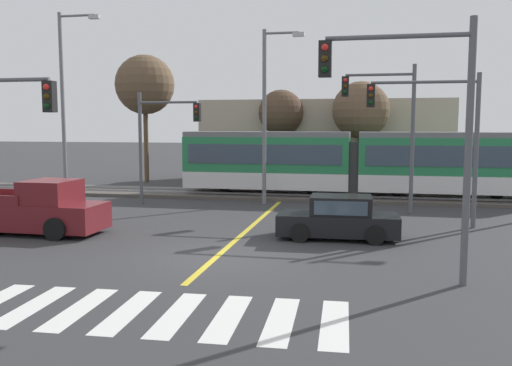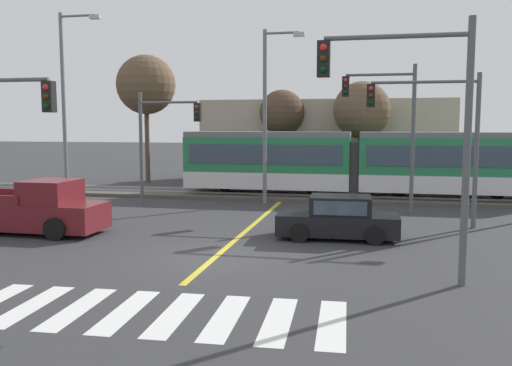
# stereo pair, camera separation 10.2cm
# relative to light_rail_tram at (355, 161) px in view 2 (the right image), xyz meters

# --- Properties ---
(ground_plane) EXTENTS (200.00, 200.00, 0.00)m
(ground_plane) POSITION_rel_light_rail_tram_xyz_m (-3.73, -14.11, -2.05)
(ground_plane) COLOR #333335
(track_bed) EXTENTS (120.00, 4.00, 0.18)m
(track_bed) POSITION_rel_light_rail_tram_xyz_m (-3.73, 0.01, -1.96)
(track_bed) COLOR #4C4742
(track_bed) RESTS_ON ground
(rail_near) EXTENTS (120.00, 0.08, 0.10)m
(rail_near) POSITION_rel_light_rail_tram_xyz_m (-3.73, -0.71, -1.82)
(rail_near) COLOR #939399
(rail_near) RESTS_ON track_bed
(rail_far) EXTENTS (120.00, 0.08, 0.10)m
(rail_far) POSITION_rel_light_rail_tram_xyz_m (-3.73, 0.73, -1.82)
(rail_far) COLOR #939399
(rail_far) RESTS_ON track_bed
(light_rail_tram) EXTENTS (18.50, 2.64, 3.43)m
(light_rail_tram) POSITION_rel_light_rail_tram_xyz_m (0.00, 0.00, 0.00)
(light_rail_tram) COLOR silver
(light_rail_tram) RESTS_ON track_bed
(crosswalk_stripe_1) EXTENTS (0.67, 2.82, 0.01)m
(crosswalk_stripe_1) POSITION_rel_light_rail_tram_xyz_m (-6.48, -19.09, -2.04)
(crosswalk_stripe_1) COLOR silver
(crosswalk_stripe_1) RESTS_ON ground
(crosswalk_stripe_2) EXTENTS (0.67, 2.82, 0.01)m
(crosswalk_stripe_2) POSITION_rel_light_rail_tram_xyz_m (-5.38, -19.05, -2.04)
(crosswalk_stripe_2) COLOR silver
(crosswalk_stripe_2) RESTS_ON ground
(crosswalk_stripe_3) EXTENTS (0.67, 2.82, 0.01)m
(crosswalk_stripe_3) POSITION_rel_light_rail_tram_xyz_m (-4.28, -19.00, -2.04)
(crosswalk_stripe_3) COLOR silver
(crosswalk_stripe_3) RESTS_ON ground
(crosswalk_stripe_4) EXTENTS (0.67, 2.82, 0.01)m
(crosswalk_stripe_4) POSITION_rel_light_rail_tram_xyz_m (-3.18, -18.96, -2.04)
(crosswalk_stripe_4) COLOR silver
(crosswalk_stripe_4) RESTS_ON ground
(crosswalk_stripe_5) EXTENTS (0.67, 2.82, 0.01)m
(crosswalk_stripe_5) POSITION_rel_light_rail_tram_xyz_m (-2.08, -18.91, -2.04)
(crosswalk_stripe_5) COLOR silver
(crosswalk_stripe_5) RESTS_ON ground
(crosswalk_stripe_6) EXTENTS (0.67, 2.82, 0.01)m
(crosswalk_stripe_6) POSITION_rel_light_rail_tram_xyz_m (-0.98, -18.87, -2.04)
(crosswalk_stripe_6) COLOR silver
(crosswalk_stripe_6) RESTS_ON ground
(crosswalk_stripe_7) EXTENTS (0.67, 2.82, 0.01)m
(crosswalk_stripe_7) POSITION_rel_light_rail_tram_xyz_m (0.12, -18.82, -2.04)
(crosswalk_stripe_7) COLOR silver
(crosswalk_stripe_7) RESTS_ON ground
(lane_centre_line) EXTENTS (0.20, 14.99, 0.01)m
(lane_centre_line) POSITION_rel_light_rail_tram_xyz_m (-3.73, -9.49, -2.05)
(lane_centre_line) COLOR gold
(lane_centre_line) RESTS_ON ground
(sedan_crossing) EXTENTS (4.25, 2.02, 1.52)m
(sedan_crossing) POSITION_rel_light_rail_tram_xyz_m (-0.26, -10.51, -1.35)
(sedan_crossing) COLOR black
(sedan_crossing) RESTS_ON ground
(pickup_truck) EXTENTS (5.41, 2.27, 1.98)m
(pickup_truck) POSITION_rel_light_rail_tram_xyz_m (-11.26, -11.82, -1.21)
(pickup_truck) COLOR maroon
(pickup_truck) RESTS_ON ground
(traffic_light_near_right) EXTENTS (3.75, 0.38, 6.56)m
(traffic_light_near_right) POSITION_rel_light_rail_tram_xyz_m (1.90, -15.53, 2.27)
(traffic_light_near_right) COLOR #515459
(traffic_light_near_right) RESTS_ON ground
(traffic_light_mid_right) EXTENTS (4.25, 0.38, 5.95)m
(traffic_light_mid_right) POSITION_rel_light_rail_tram_xyz_m (3.31, -7.48, 1.97)
(traffic_light_mid_right) COLOR #515459
(traffic_light_mid_right) RESTS_ON ground
(traffic_light_far_left) EXTENTS (3.25, 0.38, 5.61)m
(traffic_light_far_left) POSITION_rel_light_rail_tram_xyz_m (-9.40, -3.94, 1.60)
(traffic_light_far_left) COLOR #515459
(traffic_light_far_left) RESTS_ON ground
(traffic_light_far_right) EXTENTS (3.25, 0.38, 6.65)m
(traffic_light_far_right) POSITION_rel_light_rail_tram_xyz_m (1.64, -4.38, 2.28)
(traffic_light_far_right) COLOR #515459
(traffic_light_far_right) RESTS_ON ground
(street_lamp_west) EXTENTS (2.35, 0.28, 9.79)m
(street_lamp_west) POSITION_rel_light_rail_tram_xyz_m (-14.93, -3.28, 3.46)
(street_lamp_west) COLOR slate
(street_lamp_west) RESTS_ON ground
(street_lamp_centre) EXTENTS (2.06, 0.28, 8.64)m
(street_lamp_centre) POSITION_rel_light_rail_tram_xyz_m (-4.20, -2.79, 2.83)
(street_lamp_centre) COLOR slate
(street_lamp_centre) RESTS_ON ground
(bare_tree_far_west) EXTENTS (4.05, 4.05, 8.76)m
(bare_tree_far_west) POSITION_rel_light_rail_tram_xyz_m (-14.38, 5.85, 4.65)
(bare_tree_far_west) COLOR brown
(bare_tree_far_west) RESTS_ON ground
(bare_tree_west) EXTENTS (2.92, 2.92, 6.24)m
(bare_tree_west) POSITION_rel_light_rail_tram_xyz_m (-4.84, 5.39, 2.69)
(bare_tree_west) COLOR brown
(bare_tree_west) RESTS_ON ground
(bare_tree_east) EXTENTS (3.44, 3.44, 6.60)m
(bare_tree_east) POSITION_rel_light_rail_tram_xyz_m (0.24, 4.04, 2.80)
(bare_tree_east) COLOR brown
(bare_tree_east) RESTS_ON ground
(building_backdrop_far) EXTENTS (16.54, 6.00, 5.64)m
(building_backdrop_far) POSITION_rel_light_rail_tram_xyz_m (-2.20, 8.53, 0.77)
(building_backdrop_far) COLOR tan
(building_backdrop_far) RESTS_ON ground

